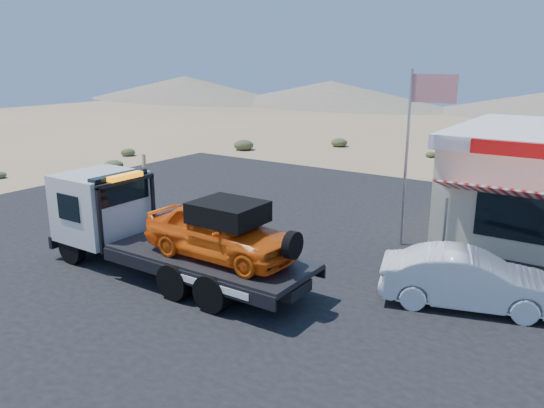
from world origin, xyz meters
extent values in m
plane|color=#8C744F|center=(0.00, 0.00, 0.00)|extent=(120.00, 120.00, 0.00)
cube|color=black|center=(2.00, 3.00, 0.01)|extent=(32.00, 24.00, 0.02)
cylinder|color=black|center=(-3.33, -3.09, 0.53)|extent=(1.01, 0.30, 1.01)
cylinder|color=black|center=(-3.33, -1.06, 0.53)|extent=(1.01, 0.30, 1.01)
cylinder|color=black|center=(1.24, -3.09, 0.53)|extent=(1.01, 0.56, 1.01)
cylinder|color=black|center=(1.24, -1.06, 0.53)|extent=(1.01, 0.56, 1.01)
cylinder|color=black|center=(2.56, -3.09, 0.53)|extent=(1.01, 0.56, 1.01)
cylinder|color=black|center=(2.56, -1.06, 0.53)|extent=(1.01, 0.56, 1.01)
cube|color=black|center=(0.43, -2.08, 0.68)|extent=(8.32, 1.01, 0.30)
cube|color=silver|center=(-3.02, -2.08, 1.75)|extent=(2.23, 2.38, 2.13)
cube|color=black|center=(-2.06, -2.08, 2.46)|extent=(0.36, 2.03, 0.91)
cube|color=black|center=(-1.75, -2.08, 1.69)|extent=(0.10, 2.23, 2.03)
cube|color=orange|center=(-1.75, -2.08, 2.86)|extent=(0.25, 1.22, 0.15)
cube|color=black|center=(1.55, -2.08, 0.96)|extent=(6.09, 2.33, 0.15)
imported|color=#EF580D|center=(1.95, -2.08, 1.80)|extent=(4.47, 1.80, 1.52)
cube|color=black|center=(2.26, -2.08, 2.37)|extent=(1.83, 1.52, 0.56)
imported|color=silver|center=(7.92, 0.82, 0.76)|extent=(4.78, 2.85, 1.49)
cube|color=red|center=(8.00, 4.74, 3.67)|extent=(2.60, 0.12, 0.45)
cylinder|color=#99999E|center=(6.50, 3.30, 1.12)|extent=(0.08, 0.08, 2.20)
cylinder|color=#99999E|center=(4.70, 4.50, 3.02)|extent=(0.10, 0.10, 6.00)
cube|color=#B20C14|center=(5.45, 4.50, 5.42)|extent=(1.50, 0.02, 0.90)
ellipsoid|color=#3C4324|center=(-14.24, 7.61, 0.31)|extent=(1.15, 1.15, 0.62)
ellipsoid|color=#3C4324|center=(-17.28, 11.36, 0.26)|extent=(0.97, 0.97, 0.52)
ellipsoid|color=#3C4324|center=(-12.26, 17.76, 0.39)|extent=(1.44, 1.44, 0.78)
ellipsoid|color=#3C4324|center=(-17.64, 2.57, 0.19)|extent=(0.71, 0.71, 0.38)
ellipsoid|color=#3C4324|center=(-7.22, 23.03, 0.33)|extent=(1.22, 1.22, 0.66)
ellipsoid|color=#3C4324|center=(-0.02, 22.36, 0.20)|extent=(0.73, 0.73, 0.40)
cone|color=#726B59|center=(-25.00, 55.00, 1.75)|extent=(36.00, 36.00, 3.50)
cone|color=#726B59|center=(-50.00, 52.00, 1.90)|extent=(40.00, 40.00, 3.80)
camera|label=1|loc=(10.85, -12.67, 6.30)|focal=35.00mm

